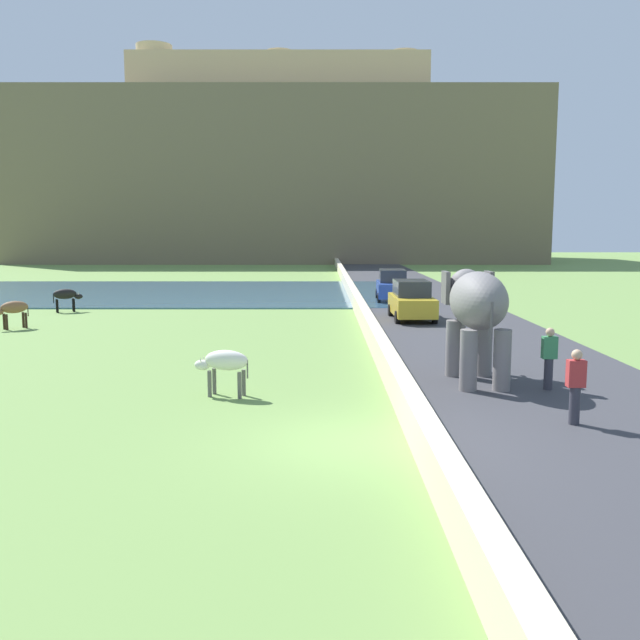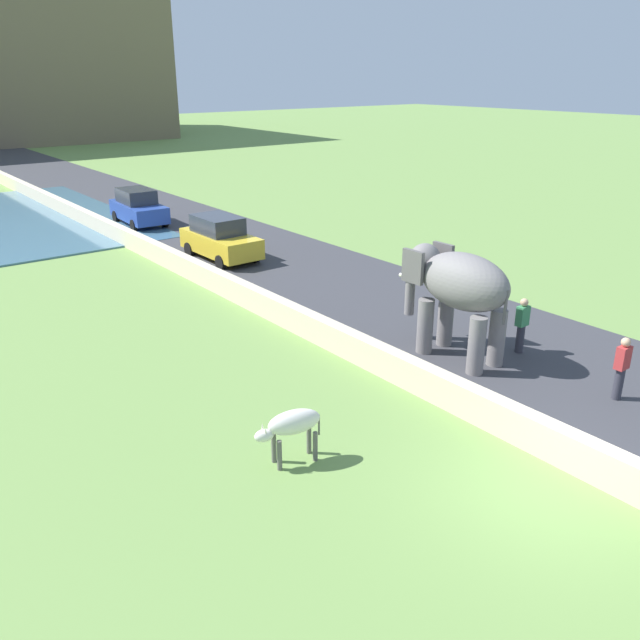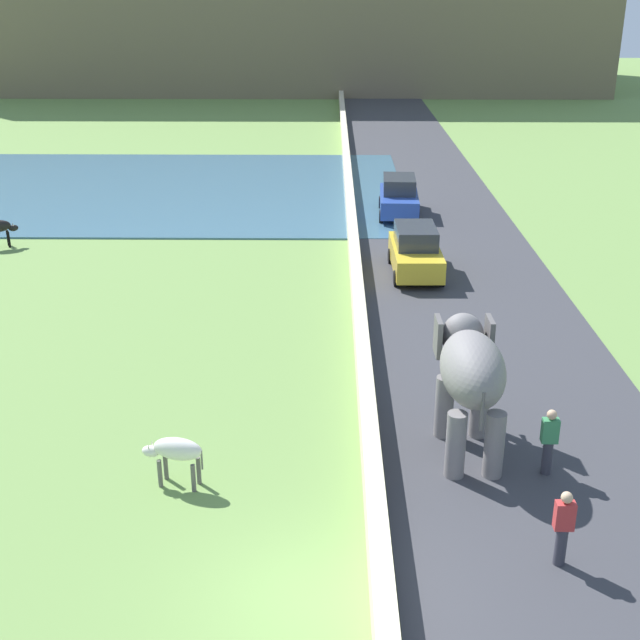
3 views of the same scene
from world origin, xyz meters
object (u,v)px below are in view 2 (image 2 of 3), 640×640
object	(u,v)px
car_yellow	(220,238)
cow_white	(292,425)
person_beside_elephant	(522,325)
car_blue	(138,207)
elephant	(457,287)
person_trailing	(621,368)

from	to	relation	value
car_yellow	cow_white	bearing A→B (deg)	-114.56
person_beside_elephant	car_blue	world-z (taller)	car_blue
elephant	person_trailing	world-z (taller)	elephant
car_yellow	elephant	bearing A→B (deg)	-90.01
car_blue	cow_white	xyz separation A→B (m)	(-6.45, -22.41, -0.06)
cow_white	car_yellow	bearing A→B (deg)	65.44
elephant	cow_white	bearing A→B (deg)	-167.22
car_blue	elephant	bearing A→B (deg)	-90.02
person_trailing	car_blue	size ratio (longest dim) A/B	0.40
person_beside_elephant	elephant	bearing A→B (deg)	148.92
elephant	car_blue	distance (m)	20.98
car_yellow	person_beside_elephant	bearing A→B (deg)	-83.14
person_trailing	cow_white	distance (m)	8.05
person_trailing	cow_white	world-z (taller)	person_trailing
elephant	car_yellow	size ratio (longest dim) A/B	0.86
car_blue	car_yellow	distance (m)	8.30
elephant	person_trailing	distance (m)	4.42
elephant	car_blue	xyz separation A→B (m)	(0.01, 20.95, -1.14)
person_beside_elephant	cow_white	world-z (taller)	person_beside_elephant
person_trailing	elephant	bearing A→B (deg)	105.72
elephant	car_blue	world-z (taller)	elephant
person_beside_elephant	cow_white	size ratio (longest dim) A/B	1.15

